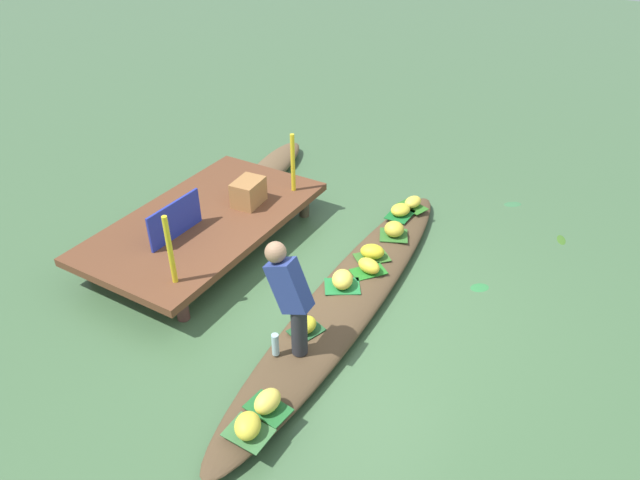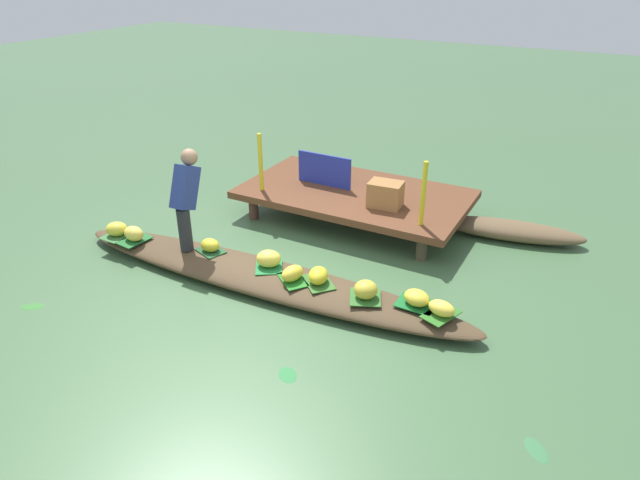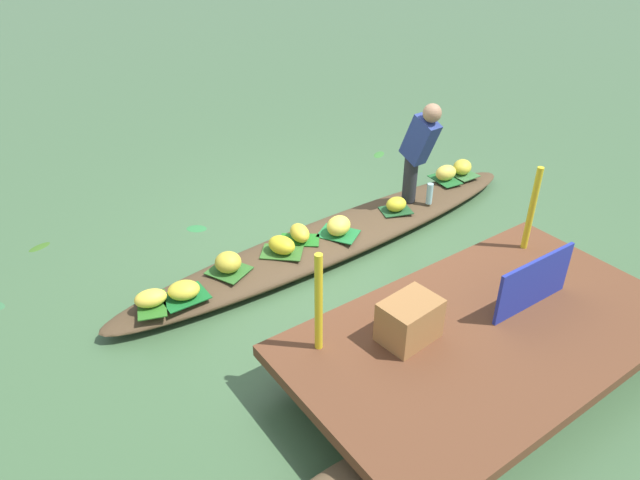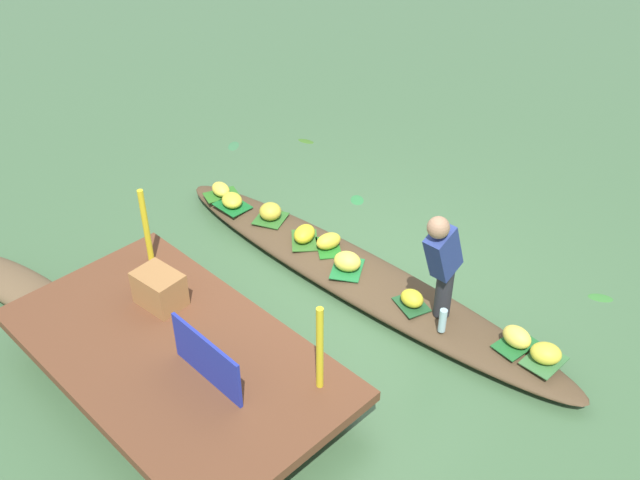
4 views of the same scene
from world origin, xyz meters
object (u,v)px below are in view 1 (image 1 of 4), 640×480
object	(u,v)px
vendor_boat	(347,299)
market_banner	(175,220)
banana_bunch_5	(342,279)
produce_crate	(248,192)
banana_bunch_0	(372,252)
moored_boat	(272,167)
banana_bunch_6	(413,202)
banana_bunch_7	(248,426)
banana_bunch_4	(306,325)
banana_bunch_2	(394,229)
banana_bunch_8	(369,266)
water_bottle	(275,344)
vendor_person	(290,294)
banana_bunch_3	(401,210)
banana_bunch_1	(268,401)

from	to	relation	value
vendor_boat	market_banner	xyz separation A→B (m)	(-0.33, 2.19, 0.55)
banana_bunch_5	produce_crate	size ratio (longest dim) A/B	0.65
banana_bunch_0	market_banner	size ratio (longest dim) A/B	0.34
moored_boat	banana_bunch_6	size ratio (longest dim) A/B	6.92
vendor_boat	banana_bunch_7	size ratio (longest dim) A/B	19.10
banana_bunch_4	banana_bunch_5	distance (m)	0.84
banana_bunch_2	market_banner	size ratio (longest dim) A/B	0.30
moored_boat	market_banner	size ratio (longest dim) A/B	2.29
banana_bunch_8	water_bottle	world-z (taller)	water_bottle
moored_boat	vendor_person	distance (m)	4.30
banana_bunch_2	banana_bunch_6	size ratio (longest dim) A/B	0.90
moored_boat	market_banner	xyz separation A→B (m)	(-2.63, -0.42, 0.54)
banana_bunch_4	market_banner	world-z (taller)	market_banner
banana_bunch_3	water_bottle	size ratio (longest dim) A/B	1.15
banana_bunch_5	banana_bunch_2	bearing A→B (deg)	-3.06
vendor_person	banana_bunch_1	bearing A→B (deg)	-163.22
vendor_person	banana_bunch_5	bearing A→B (deg)	2.12
vendor_boat	banana_bunch_7	xyz separation A→B (m)	(-2.11, -0.17, 0.20)
banana_bunch_4	banana_bunch_2	bearing A→B (deg)	-1.03
banana_bunch_2	water_bottle	size ratio (longest dim) A/B	1.02
banana_bunch_7	market_banner	bearing A→B (deg)	53.05
banana_bunch_1	produce_crate	xyz separation A→B (m)	(2.56, 2.07, 0.29)
banana_bunch_6	market_banner	distance (m)	3.24
banana_bunch_0	banana_bunch_7	world-z (taller)	banana_bunch_7
banana_bunch_1	produce_crate	size ratio (longest dim) A/B	0.64
banana_bunch_3	banana_bunch_6	world-z (taller)	banana_bunch_3
produce_crate	water_bottle	bearing A→B (deg)	-138.30
water_bottle	banana_bunch_2	bearing A→B (deg)	-2.81
banana_bunch_1	banana_bunch_5	size ratio (longest dim) A/B	0.98
banana_bunch_5	produce_crate	xyz separation A→B (m)	(0.70, 1.81, 0.28)
vendor_boat	banana_bunch_3	world-z (taller)	banana_bunch_3
banana_bunch_5	banana_bunch_6	world-z (taller)	banana_bunch_5
banana_bunch_2	banana_bunch_3	size ratio (longest dim) A/B	0.89
moored_boat	banana_bunch_5	bearing A→B (deg)	-141.67
banana_bunch_0	vendor_person	world-z (taller)	vendor_person
vendor_person	banana_bunch_6	bearing A→B (deg)	0.90
banana_bunch_1	banana_bunch_2	size ratio (longest dim) A/B	1.11
banana_bunch_6	market_banner	xyz separation A→B (m)	(-2.46, 2.09, 0.37)
banana_bunch_8	banana_bunch_6	bearing A→B (deg)	4.90
banana_bunch_8	banana_bunch_2	bearing A→B (deg)	4.44
banana_bunch_1	produce_crate	world-z (taller)	produce_crate
vendor_boat	moored_boat	size ratio (longest dim) A/B	2.67
banana_bunch_4	banana_bunch_7	xyz separation A→B (m)	(-1.33, -0.24, 0.01)
banana_bunch_3	banana_bunch_5	distance (m)	1.79
banana_bunch_5	vendor_person	bearing A→B (deg)	-177.88
vendor_person	banana_bunch_4	bearing A→B (deg)	2.34
vendor_boat	banana_bunch_0	bearing A→B (deg)	2.16
water_bottle	banana_bunch_5	bearing A→B (deg)	-2.57
banana_bunch_6	banana_bunch_5	bearing A→B (deg)	-179.77
banana_bunch_3	banana_bunch_1	bearing A→B (deg)	-174.74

